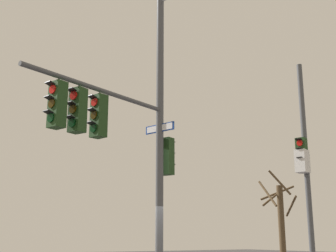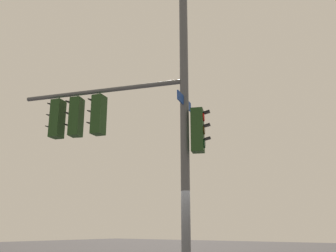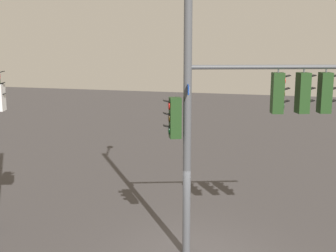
# 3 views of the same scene
# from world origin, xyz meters

# --- Properties ---
(main_signal_pole_assembly) EXTENTS (5.58, 3.07, 9.47)m
(main_signal_pole_assembly) POSITION_xyz_m (-0.86, -0.42, 4.90)
(main_signal_pole_assembly) COLOR #4C4F54
(main_signal_pole_assembly) RESTS_ON ground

